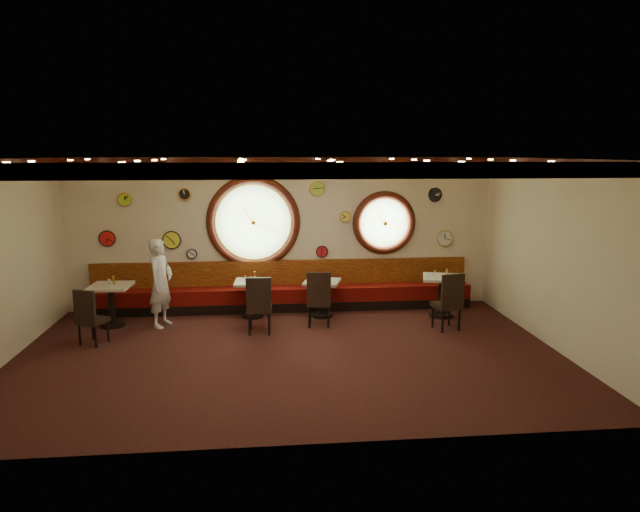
{
  "coord_description": "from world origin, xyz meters",
  "views": [
    {
      "loc": [
        -0.4,
        -9.03,
        3.31
      ],
      "look_at": [
        0.59,
        0.8,
        1.5
      ],
      "focal_mm": 32.0,
      "sensor_mm": 36.0,
      "label": 1
    }
  ],
  "objects_px": {
    "condiment_b_bottle": "(255,276)",
    "table_a": "(111,300)",
    "condiment_b_pepper": "(251,279)",
    "chair_d": "(450,298)",
    "condiment_d_bottle": "(446,272)",
    "chair_b": "(259,301)",
    "condiment_a_pepper": "(110,282)",
    "condiment_c_salt": "(315,278)",
    "chair_c": "(319,295)",
    "condiment_d_pepper": "(447,275)",
    "table_b": "(252,294)",
    "waiter": "(161,283)",
    "table_c": "(322,294)",
    "condiment_a_salt": "(108,281)",
    "condiment_c_bottle": "(326,276)",
    "condiment_b_salt": "(245,278)",
    "condiment_c_pepper": "(322,278)",
    "table_d": "(442,291)",
    "condiment_a_bottle": "(114,280)",
    "condiment_d_salt": "(435,273)",
    "chair_a": "(89,314)"
  },
  "relations": [
    {
      "from": "chair_c",
      "to": "condiment_b_pepper",
      "type": "height_order",
      "value": "chair_c"
    },
    {
      "from": "condiment_d_pepper",
      "to": "condiment_b_bottle",
      "type": "distance_m",
      "value": 3.88
    },
    {
      "from": "chair_a",
      "to": "condiment_b_pepper",
      "type": "bearing_deg",
      "value": 50.64
    },
    {
      "from": "chair_c",
      "to": "condiment_d_pepper",
      "type": "bearing_deg",
      "value": 15.28
    },
    {
      "from": "condiment_c_salt",
      "to": "table_d",
      "type": "bearing_deg",
      "value": -6.91
    },
    {
      "from": "condiment_b_pepper",
      "to": "condiment_d_bottle",
      "type": "xyz_separation_m",
      "value": [
        3.94,
        -0.24,
        0.11
      ]
    },
    {
      "from": "condiment_c_salt",
      "to": "condiment_c_pepper",
      "type": "distance_m",
      "value": 0.16
    },
    {
      "from": "table_d",
      "to": "condiment_a_pepper",
      "type": "xyz_separation_m",
      "value": [
        -6.51,
        0.01,
        0.35
      ]
    },
    {
      "from": "chair_a",
      "to": "condiment_d_pepper",
      "type": "distance_m",
      "value": 6.77
    },
    {
      "from": "condiment_b_bottle",
      "to": "table_d",
      "type": "bearing_deg",
      "value": -6.54
    },
    {
      "from": "table_b",
      "to": "waiter",
      "type": "relative_size",
      "value": 0.44
    },
    {
      "from": "condiment_b_salt",
      "to": "condiment_c_salt",
      "type": "height_order",
      "value": "condiment_b_salt"
    },
    {
      "from": "condiment_a_salt",
      "to": "chair_a",
      "type": "bearing_deg",
      "value": -91.42
    },
    {
      "from": "condiment_c_bottle",
      "to": "condiment_d_bottle",
      "type": "relative_size",
      "value": 0.91
    },
    {
      "from": "condiment_c_pepper",
      "to": "condiment_b_bottle",
      "type": "height_order",
      "value": "condiment_b_bottle"
    },
    {
      "from": "table_c",
      "to": "condiment_c_bottle",
      "type": "height_order",
      "value": "condiment_c_bottle"
    },
    {
      "from": "table_a",
      "to": "condiment_a_bottle",
      "type": "relative_size",
      "value": 4.84
    },
    {
      "from": "condiment_b_salt",
      "to": "condiment_b_bottle",
      "type": "distance_m",
      "value": 0.19
    },
    {
      "from": "chair_c",
      "to": "condiment_a_salt",
      "type": "distance_m",
      "value": 4.06
    },
    {
      "from": "condiment_d_salt",
      "to": "condiment_d_pepper",
      "type": "relative_size",
      "value": 1.06
    },
    {
      "from": "condiment_c_salt",
      "to": "condiment_c_bottle",
      "type": "bearing_deg",
      "value": 11.08
    },
    {
      "from": "table_a",
      "to": "table_b",
      "type": "height_order",
      "value": "table_a"
    },
    {
      "from": "table_b",
      "to": "condiment_c_bottle",
      "type": "relative_size",
      "value": 5.38
    },
    {
      "from": "condiment_d_salt",
      "to": "condiment_d_bottle",
      "type": "xyz_separation_m",
      "value": [
        0.22,
        -0.09,
        0.02
      ]
    },
    {
      "from": "condiment_a_pepper",
      "to": "condiment_c_bottle",
      "type": "distance_m",
      "value": 4.2
    },
    {
      "from": "condiment_d_bottle",
      "to": "chair_b",
      "type": "bearing_deg",
      "value": -167.73
    },
    {
      "from": "condiment_b_pepper",
      "to": "chair_d",
      "type": "bearing_deg",
      "value": -17.9
    },
    {
      "from": "condiment_d_salt",
      "to": "condiment_a_bottle",
      "type": "bearing_deg",
      "value": -179.34
    },
    {
      "from": "chair_d",
      "to": "condiment_c_pepper",
      "type": "xyz_separation_m",
      "value": [
        -2.26,
        1.14,
        0.17
      ]
    },
    {
      "from": "waiter",
      "to": "condiment_d_bottle",
      "type": "bearing_deg",
      "value": -68.26
    },
    {
      "from": "condiment_d_bottle",
      "to": "condiment_b_salt",
      "type": "bearing_deg",
      "value": 174.42
    },
    {
      "from": "condiment_b_bottle",
      "to": "table_a",
      "type": "bearing_deg",
      "value": -170.73
    },
    {
      "from": "chair_a",
      "to": "chair_c",
      "type": "height_order",
      "value": "chair_c"
    },
    {
      "from": "table_d",
      "to": "condiment_d_bottle",
      "type": "distance_m",
      "value": 0.4
    },
    {
      "from": "table_b",
      "to": "condiment_a_pepper",
      "type": "distance_m",
      "value": 2.73
    },
    {
      "from": "condiment_b_salt",
      "to": "waiter",
      "type": "bearing_deg",
      "value": -161.41
    },
    {
      "from": "condiment_b_salt",
      "to": "condiment_c_pepper",
      "type": "xyz_separation_m",
      "value": [
        1.55,
        -0.21,
        0.01
      ]
    },
    {
      "from": "chair_b",
      "to": "condiment_a_pepper",
      "type": "height_order",
      "value": "chair_b"
    },
    {
      "from": "chair_c",
      "to": "condiment_d_pepper",
      "type": "relative_size",
      "value": 6.87
    },
    {
      "from": "condiment_b_salt",
      "to": "condiment_a_bottle",
      "type": "xyz_separation_m",
      "value": [
        -2.49,
        -0.38,
        0.1
      ]
    },
    {
      "from": "table_b",
      "to": "table_c",
      "type": "relative_size",
      "value": 0.88
    },
    {
      "from": "chair_d",
      "to": "condiment_b_salt",
      "type": "bearing_deg",
      "value": 147.35
    },
    {
      "from": "waiter",
      "to": "condiment_b_bottle",
      "type": "bearing_deg",
      "value": -52.76
    },
    {
      "from": "chair_d",
      "to": "condiment_b_pepper",
      "type": "relative_size",
      "value": 6.45
    },
    {
      "from": "condiment_a_pepper",
      "to": "condiment_c_salt",
      "type": "bearing_deg",
      "value": 4.3
    },
    {
      "from": "table_a",
      "to": "condiment_c_bottle",
      "type": "bearing_deg",
      "value": 5.01
    },
    {
      "from": "chair_b",
      "to": "table_c",
      "type": "bearing_deg",
      "value": 40.77
    },
    {
      "from": "condiment_c_salt",
      "to": "condiment_b_salt",
      "type": "bearing_deg",
      "value": 175.23
    },
    {
      "from": "condiment_a_salt",
      "to": "condiment_c_salt",
      "type": "xyz_separation_m",
      "value": [
        4.02,
        0.21,
        -0.07
      ]
    },
    {
      "from": "table_b",
      "to": "condiment_c_salt",
      "type": "xyz_separation_m",
      "value": [
        1.28,
        -0.03,
        0.32
      ]
    }
  ]
}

